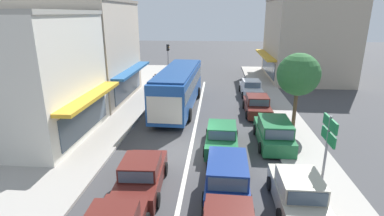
{
  "coord_description": "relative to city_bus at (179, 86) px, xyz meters",
  "views": [
    {
      "loc": [
        1.39,
        -14.95,
        7.36
      ],
      "look_at": [
        -0.26,
        4.42,
        1.2
      ],
      "focal_mm": 28.0,
      "sensor_mm": 36.0,
      "label": 1
    }
  ],
  "objects": [
    {
      "name": "ground_plane",
      "position": [
        1.64,
        -8.07,
        -1.88
      ],
      "size": [
        140.0,
        140.0,
        0.0
      ],
      "primitive_type": "plane",
      "color": "#3F3F42"
    },
    {
      "name": "lane_centre_line",
      "position": [
        1.64,
        -4.07,
        -1.88
      ],
      "size": [
        0.2,
        28.0,
        0.01
      ],
      "primitive_type": "cube",
      "color": "silver",
      "rests_on": "ground"
    },
    {
      "name": "sidewalk_left",
      "position": [
        -5.16,
        -2.07,
        -1.81
      ],
      "size": [
        5.2,
        44.0,
        0.14
      ],
      "primitive_type": "cube",
      "color": "#A39E96",
      "rests_on": "ground"
    },
    {
      "name": "kerb_right",
      "position": [
        7.84,
        -2.07,
        -1.82
      ],
      "size": [
        2.8,
        44.0,
        0.12
      ],
      "primitive_type": "cube",
      "color": "#A39E96",
      "rests_on": "ground"
    },
    {
      "name": "shopfront_corner_near",
      "position": [
        -8.54,
        -6.64,
        1.89
      ],
      "size": [
        8.61,
        7.83,
        7.55
      ],
      "color": "silver",
      "rests_on": "ground"
    },
    {
      "name": "shopfront_mid_block",
      "position": [
        -8.54,
        1.98,
        2.34
      ],
      "size": [
        8.78,
        9.16,
        8.45
      ],
      "color": "beige",
      "rests_on": "ground"
    },
    {
      "name": "building_right_far",
      "position": [
        13.12,
        12.91,
        2.62
      ],
      "size": [
        9.23,
        10.78,
        9.01
      ],
      "color": "#B2A38E",
      "rests_on": "ground"
    },
    {
      "name": "city_bus",
      "position": [
        0.0,
        0.0,
        0.0
      ],
      "size": [
        3.04,
        10.94,
        3.23
      ],
      "color": "#1E4C99",
      "rests_on": "ground"
    },
    {
      "name": "sedan_adjacent_lane_lead",
      "position": [
        -0.12,
        -11.81,
        -1.22
      ],
      "size": [
        2.04,
        4.27,
        1.47
      ],
      "color": "#561E19",
      "rests_on": "ground"
    },
    {
      "name": "sedan_behind_bus_near",
      "position": [
        3.38,
        -7.27,
        -1.22
      ],
      "size": [
        1.97,
        4.24,
        1.47
      ],
      "color": "#1E6638",
      "rests_on": "ground"
    },
    {
      "name": "wagon_queue_gap_filler",
      "position": [
        3.56,
        -11.58,
        -1.14
      ],
      "size": [
        2.01,
        4.54,
        1.58
      ],
      "color": "navy",
      "rests_on": "ground"
    },
    {
      "name": "parked_hatchback_kerb_front",
      "position": [
        6.26,
        -12.59,
        -1.17
      ],
      "size": [
        1.84,
        3.71,
        1.54
      ],
      "color": "#B7B29E",
      "rests_on": "ground"
    },
    {
      "name": "parked_wagon_kerb_second",
      "position": [
        6.4,
        -6.51,
        -1.14
      ],
      "size": [
        1.95,
        4.5,
        1.58
      ],
      "color": "#1E6638",
      "rests_on": "ground"
    },
    {
      "name": "parked_sedan_kerb_third",
      "position": [
        6.11,
        -0.94,
        -1.22
      ],
      "size": [
        1.93,
        4.21,
        1.47
      ],
      "color": "#561E19",
      "rests_on": "ground"
    },
    {
      "name": "parked_sedan_kerb_rear",
      "position": [
        6.21,
        4.61,
        -1.22
      ],
      "size": [
        2.0,
        4.25,
        1.47
      ],
      "color": "silver",
      "rests_on": "ground"
    },
    {
      "name": "traffic_light_downstreet",
      "position": [
        -2.34,
        9.26,
        0.97
      ],
      "size": [
        0.32,
        0.24,
        4.2
      ],
      "color": "gray",
      "rests_on": "ground"
    },
    {
      "name": "directional_road_sign",
      "position": [
        7.44,
        -11.77,
        0.82
      ],
      "size": [
        0.1,
        1.4,
        3.6
      ],
      "color": "gray",
      "rests_on": "ground"
    },
    {
      "name": "street_tree_right",
      "position": [
        8.14,
        -3.93,
        1.8
      ],
      "size": [
        2.69,
        2.69,
        5.04
      ],
      "color": "brown",
      "rests_on": "ground"
    },
    {
      "name": "pedestrian_with_handbag_near",
      "position": [
        -2.96,
        5.24,
        -0.81
      ],
      "size": [
        0.66,
        0.33,
        1.63
      ],
      "color": "#333338",
      "rests_on": "sidewalk_left"
    }
  ]
}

